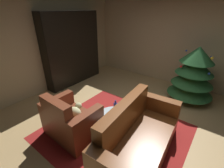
{
  "coord_description": "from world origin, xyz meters",
  "views": [
    {
      "loc": [
        1.35,
        -2.47,
        2.3
      ],
      "look_at": [
        -0.37,
        -0.19,
        0.9
      ],
      "focal_mm": 24.91,
      "sensor_mm": 36.0,
      "label": 1
    }
  ],
  "objects_px": {
    "bookshelf_unit": "(76,50)",
    "book_stack_on_table": "(117,115)",
    "couch_red": "(138,138)",
    "coffee_table": "(113,118)",
    "armchair_red": "(71,121)",
    "bottle_on_table": "(115,107)",
    "decorated_tree": "(193,74)"
  },
  "relations": [
    {
      "from": "bookshelf_unit",
      "to": "book_stack_on_table",
      "type": "bearing_deg",
      "value": -27.18
    },
    {
      "from": "couch_red",
      "to": "coffee_table",
      "type": "height_order",
      "value": "couch_red"
    },
    {
      "from": "bookshelf_unit",
      "to": "armchair_red",
      "type": "height_order",
      "value": "bookshelf_unit"
    },
    {
      "from": "bookshelf_unit",
      "to": "armchair_red",
      "type": "distance_m",
      "value": 2.77
    },
    {
      "from": "couch_red",
      "to": "bottle_on_table",
      "type": "xyz_separation_m",
      "value": [
        -0.64,
        0.24,
        0.24
      ]
    },
    {
      "from": "coffee_table",
      "to": "book_stack_on_table",
      "type": "distance_m",
      "value": 0.11
    },
    {
      "from": "book_stack_on_table",
      "to": "bottle_on_table",
      "type": "xyz_separation_m",
      "value": [
        -0.13,
        0.12,
        0.06
      ]
    },
    {
      "from": "coffee_table",
      "to": "armchair_red",
      "type": "bearing_deg",
      "value": -144.18
    },
    {
      "from": "couch_red",
      "to": "bookshelf_unit",
      "type": "bearing_deg",
      "value": 154.94
    },
    {
      "from": "book_stack_on_table",
      "to": "bottle_on_table",
      "type": "bearing_deg",
      "value": 137.97
    },
    {
      "from": "bookshelf_unit",
      "to": "book_stack_on_table",
      "type": "height_order",
      "value": "bookshelf_unit"
    },
    {
      "from": "book_stack_on_table",
      "to": "decorated_tree",
      "type": "height_order",
      "value": "decorated_tree"
    },
    {
      "from": "book_stack_on_table",
      "to": "bottle_on_table",
      "type": "distance_m",
      "value": 0.18
    },
    {
      "from": "coffee_table",
      "to": "bottle_on_table",
      "type": "xyz_separation_m",
      "value": [
        -0.07,
        0.16,
        0.14
      ]
    },
    {
      "from": "armchair_red",
      "to": "bottle_on_table",
      "type": "height_order",
      "value": "armchair_red"
    },
    {
      "from": "armchair_red",
      "to": "coffee_table",
      "type": "xyz_separation_m",
      "value": [
        0.67,
        0.48,
        0.09
      ]
    },
    {
      "from": "coffee_table",
      "to": "couch_red",
      "type": "bearing_deg",
      "value": -7.41
    },
    {
      "from": "bookshelf_unit",
      "to": "armchair_red",
      "type": "bearing_deg",
      "value": -44.75
    },
    {
      "from": "bookshelf_unit",
      "to": "bottle_on_table",
      "type": "height_order",
      "value": "bookshelf_unit"
    },
    {
      "from": "bookshelf_unit",
      "to": "armchair_red",
      "type": "relative_size",
      "value": 2.14
    },
    {
      "from": "couch_red",
      "to": "coffee_table",
      "type": "relative_size",
      "value": 3.05
    },
    {
      "from": "armchair_red",
      "to": "couch_red",
      "type": "bearing_deg",
      "value": 18.22
    },
    {
      "from": "armchair_red",
      "to": "couch_red",
      "type": "xyz_separation_m",
      "value": [
        1.24,
        0.41,
        -0.01
      ]
    },
    {
      "from": "bookshelf_unit",
      "to": "book_stack_on_table",
      "type": "distance_m",
      "value": 3.0
    },
    {
      "from": "coffee_table",
      "to": "book_stack_on_table",
      "type": "xyz_separation_m",
      "value": [
        0.06,
        0.05,
        0.09
      ]
    },
    {
      "from": "bookshelf_unit",
      "to": "coffee_table",
      "type": "bearing_deg",
      "value": -28.5
    },
    {
      "from": "book_stack_on_table",
      "to": "coffee_table",
      "type": "bearing_deg",
      "value": -141.85
    },
    {
      "from": "book_stack_on_table",
      "to": "decorated_tree",
      "type": "relative_size",
      "value": 0.16
    },
    {
      "from": "bottle_on_table",
      "to": "couch_red",
      "type": "bearing_deg",
      "value": -20.18
    },
    {
      "from": "bookshelf_unit",
      "to": "coffee_table",
      "type": "xyz_separation_m",
      "value": [
        2.56,
        -1.39,
        -0.66
      ]
    },
    {
      "from": "coffee_table",
      "to": "decorated_tree",
      "type": "height_order",
      "value": "decorated_tree"
    },
    {
      "from": "couch_red",
      "to": "decorated_tree",
      "type": "distance_m",
      "value": 2.5
    }
  ]
}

